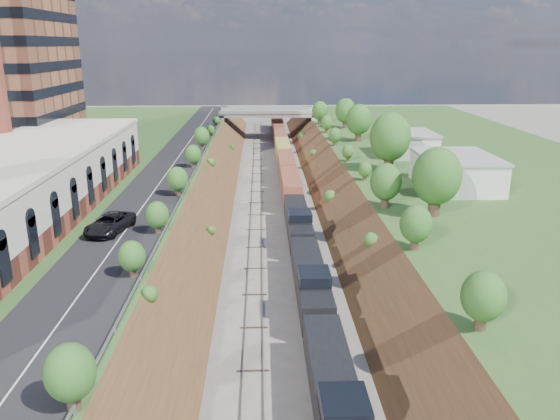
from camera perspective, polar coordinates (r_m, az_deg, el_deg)
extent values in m
cube|color=#335824|center=(84.94, -23.50, 1.56)|extent=(44.00, 180.00, 5.00)
cube|color=#335824|center=(86.36, 21.84, 1.99)|extent=(44.00, 180.00, 5.00)
cube|color=brown|center=(80.23, -8.51, 0.10)|extent=(10.00, 180.00, 10.00)
cube|color=brown|center=(80.74, 7.20, 0.26)|extent=(10.00, 180.00, 10.00)
cube|color=gray|center=(79.68, -2.50, 0.23)|extent=(1.58, 180.00, 0.18)
cube|color=gray|center=(79.80, 1.24, 0.27)|extent=(1.58, 180.00, 0.18)
cube|color=black|center=(79.58, -11.89, 3.55)|extent=(8.00, 180.00, 0.10)
cube|color=#99999E|center=(78.87, -8.97, 3.96)|extent=(0.06, 171.00, 0.30)
cube|color=brown|center=(62.61, -26.64, -0.56)|extent=(14.00, 62.00, 2.20)
cube|color=beige|center=(61.81, -27.04, 2.31)|extent=(14.00, 62.00, 4.30)
cube|color=gray|center=(140.07, -6.04, 8.70)|extent=(1.50, 8.00, 6.20)
cube|color=gray|center=(140.37, 3.48, 8.78)|extent=(1.50, 8.00, 6.20)
cube|color=gray|center=(139.34, -1.29, 10.03)|extent=(24.00, 8.00, 1.00)
cube|color=gray|center=(135.27, -1.27, 10.16)|extent=(24.00, 0.30, 0.80)
cube|color=gray|center=(143.22, -1.31, 10.54)|extent=(24.00, 0.30, 0.80)
cube|color=silver|center=(74.60, 17.91, 3.74)|extent=(9.00, 12.00, 4.00)
cube|color=silver|center=(95.06, 13.23, 6.70)|extent=(8.00, 10.00, 3.60)
cylinder|color=#473323|center=(61.69, 15.83, 0.59)|extent=(1.30, 1.30, 2.62)
ellipsoid|color=#275C20|center=(60.91, 16.07, 3.44)|extent=(5.25, 5.25, 6.30)
cylinder|color=#473323|center=(41.48, -15.91, -8.54)|extent=(0.66, 0.66, 1.22)
ellipsoid|color=#275C20|center=(40.88, -16.07, -6.68)|extent=(2.45, 2.45, 2.94)
cube|color=black|center=(35.93, 5.75, -18.64)|extent=(2.71, 16.28, 2.50)
cube|color=black|center=(31.88, 6.77, -19.57)|extent=(2.66, 3.10, 0.90)
cube|color=black|center=(50.88, 3.18, -7.28)|extent=(2.71, 16.28, 2.50)
cube|color=black|center=(66.96, 1.87, -1.20)|extent=(2.71, 16.28, 2.50)
cube|color=brown|center=(118.17, 0.15, 6.98)|extent=(2.71, 87.39, 3.26)
imported|color=black|center=(56.63, -17.37, -1.33)|extent=(4.45, 6.95, 1.78)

